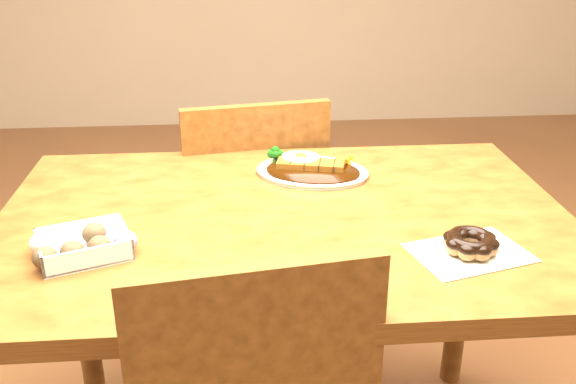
{
  "coord_description": "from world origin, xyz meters",
  "views": [
    {
      "loc": [
        -0.09,
        -1.21,
        1.34
      ],
      "look_at": [
        0.0,
        -0.02,
        0.81
      ],
      "focal_mm": 40.0,
      "sensor_mm": 36.0,
      "label": 1
    }
  ],
  "objects": [
    {
      "name": "chair_far",
      "position": [
        -0.06,
        0.54,
        0.48
      ],
      "size": [
        0.48,
        0.48,
        0.87
      ],
      "rotation": [
        0.0,
        0.0,
        3.31
      ],
      "color": "#502C10",
      "rests_on": "ground"
    },
    {
      "name": "donut_box",
      "position": [
        -0.39,
        -0.14,
        0.77
      ],
      "size": [
        0.2,
        0.17,
        0.05
      ],
      "rotation": [
        0.0,
        0.0,
        0.36
      ],
      "color": "white",
      "rests_on": "table"
    },
    {
      "name": "katsu_curry_plate",
      "position": [
        0.08,
        0.22,
        0.76
      ],
      "size": [
        0.31,
        0.26,
        0.05
      ],
      "rotation": [
        0.0,
        0.0,
        -0.3
      ],
      "color": "white",
      "rests_on": "table"
    },
    {
      "name": "table",
      "position": [
        0.0,
        0.0,
        0.65
      ],
      "size": [
        1.2,
        0.8,
        0.75
      ],
      "color": "#502C10",
      "rests_on": "ground"
    },
    {
      "name": "pon_de_ring",
      "position": [
        0.33,
        -0.19,
        0.77
      ],
      "size": [
        0.24,
        0.2,
        0.04
      ],
      "rotation": [
        0.0,
        0.0,
        0.28
      ],
      "color": "silver",
      "rests_on": "table"
    }
  ]
}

